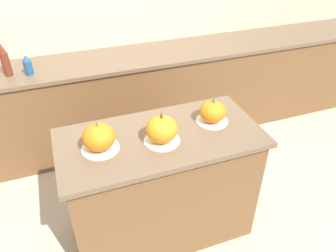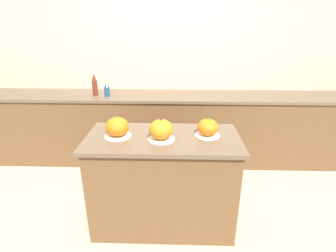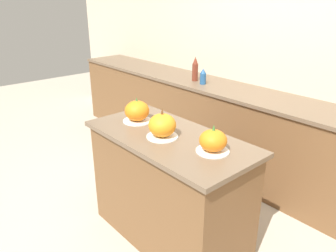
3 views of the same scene
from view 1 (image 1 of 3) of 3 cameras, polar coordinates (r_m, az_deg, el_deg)
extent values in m
plane|color=#BCB29E|center=(2.73, -1.05, -17.21)|extent=(12.00, 12.00, 0.00)
cube|color=beige|center=(3.36, -10.78, 18.54)|extent=(8.00, 0.06, 2.50)
cube|color=brown|center=(2.40, -1.16, -10.79)|extent=(1.26, 0.59, 0.87)
cube|color=brown|center=(2.11, -1.30, -2.12)|extent=(1.32, 0.65, 0.03)
cube|color=brown|center=(3.37, -8.25, 4.00)|extent=(6.00, 0.56, 0.90)
cube|color=brown|center=(3.16, -8.95, 11.33)|extent=(6.00, 0.60, 0.03)
cylinder|color=white|center=(2.03, -11.67, -3.87)|extent=(0.23, 0.23, 0.01)
ellipsoid|color=orange|center=(1.98, -11.95, -1.93)|extent=(0.20, 0.20, 0.16)
cone|color=#38702D|center=(1.92, -12.27, 0.33)|extent=(0.02, 0.02, 0.03)
cylinder|color=white|center=(2.05, -1.08, -2.55)|extent=(0.23, 0.23, 0.01)
ellipsoid|color=orange|center=(2.00, -1.11, -0.54)|extent=(0.20, 0.20, 0.17)
cone|color=brown|center=(1.94, -1.14, 1.98)|extent=(0.02, 0.02, 0.05)
cylinder|color=white|center=(2.25, 7.64, 0.89)|extent=(0.22, 0.22, 0.01)
ellipsoid|color=orange|center=(2.21, 7.79, 2.51)|extent=(0.18, 0.18, 0.14)
cone|color=#38702D|center=(2.17, 7.97, 4.49)|extent=(0.02, 0.02, 0.04)
cylinder|color=maroon|center=(3.05, -26.34, 9.58)|extent=(0.07, 0.07, 0.19)
cone|color=maroon|center=(3.01, -27.01, 11.94)|extent=(0.06, 0.06, 0.08)
cylinder|color=#235184|center=(3.01, -23.15, 9.33)|extent=(0.07, 0.07, 0.12)
cone|color=#235184|center=(2.98, -23.53, 10.81)|extent=(0.06, 0.06, 0.05)
camera|label=2|loc=(0.85, 87.66, -26.34)|focal=28.00mm
camera|label=3|loc=(2.20, 65.32, 7.01)|focal=35.00mm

